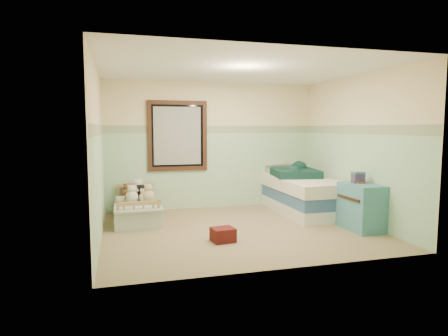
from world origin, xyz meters
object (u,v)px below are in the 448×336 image
object	(u,v)px
plush_floor_cream	(121,210)
toddler_bed_frame	(137,215)
red_pillow	(223,235)
plush_floor_tan	(120,221)
dresser	(361,207)
floor_book	(222,237)
twin_bed_frame	(304,207)

from	to	relation	value
plush_floor_cream	toddler_bed_frame	bearing A→B (deg)	-41.85
red_pillow	plush_floor_cream	bearing A→B (deg)	126.61
plush_floor_tan	dresser	size ratio (longest dim) A/B	0.31
plush_floor_cream	red_pillow	bearing A→B (deg)	-53.39
dresser	red_pillow	bearing A→B (deg)	-178.58
toddler_bed_frame	plush_floor_cream	bearing A→B (deg)	138.15
floor_book	dresser	bearing A→B (deg)	-3.61
plush_floor_cream	floor_book	bearing A→B (deg)	-49.49
toddler_bed_frame	twin_bed_frame	size ratio (longest dim) A/B	0.72
floor_book	plush_floor_cream	bearing A→B (deg)	130.66
toddler_bed_frame	red_pillow	bearing A→B (deg)	-55.57
floor_book	red_pillow	bearing A→B (deg)	-99.74
plush_floor_tan	twin_bed_frame	size ratio (longest dim) A/B	0.12
floor_book	twin_bed_frame	bearing A→B (deg)	31.67
plush_floor_tan	toddler_bed_frame	bearing A→B (deg)	59.65
twin_bed_frame	floor_book	size ratio (longest dim) A/B	8.24
toddler_bed_frame	plush_floor_cream	distance (m)	0.38
toddler_bed_frame	plush_floor_tan	xyz separation A→B (m)	(-0.28, -0.48, 0.02)
plush_floor_tan	red_pillow	world-z (taller)	plush_floor_tan
twin_bed_frame	dresser	world-z (taller)	dresser
plush_floor_cream	twin_bed_frame	distance (m)	3.40
twin_bed_frame	red_pillow	bearing A→B (deg)	-144.78
twin_bed_frame	red_pillow	distance (m)	2.40
plush_floor_cream	twin_bed_frame	world-z (taller)	plush_floor_cream
floor_book	toddler_bed_frame	bearing A→B (deg)	129.10
plush_floor_tan	floor_book	xyz separation A→B (m)	(1.44, -0.94, -0.10)
toddler_bed_frame	twin_bed_frame	bearing A→B (deg)	-4.51
floor_book	plush_floor_tan	bearing A→B (deg)	146.90
plush_floor_cream	floor_book	world-z (taller)	plush_floor_cream
toddler_bed_frame	plush_floor_tan	distance (m)	0.56
red_pillow	floor_book	size ratio (longest dim) A/B	1.33
plush_floor_cream	twin_bed_frame	bearing A→B (deg)	-8.35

